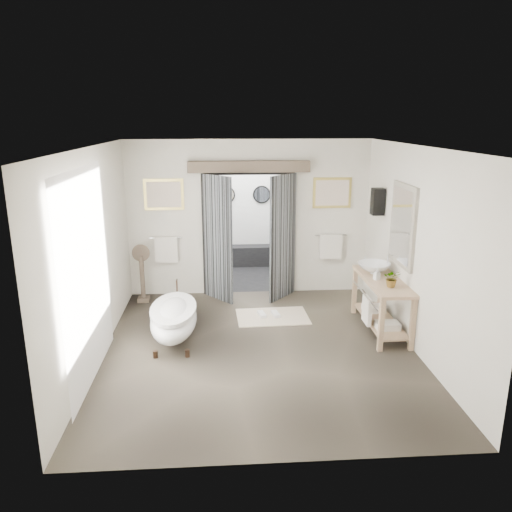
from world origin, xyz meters
name	(u,v)px	position (x,y,z in m)	size (l,w,h in m)	color
ground_plane	(259,349)	(0.00, 0.00, 0.00)	(5.00, 5.00, 0.00)	brown
room_shell	(257,227)	(-0.04, -0.11, 1.86)	(4.52, 5.02, 2.91)	beige
shower_room	(245,230)	(0.00, 3.99, 0.91)	(2.22, 2.01, 2.51)	black
back_wall_dressing	(249,214)	(0.00, 2.32, 1.56)	(3.82, 0.72, 2.52)	black
clawfoot_tub	(174,319)	(-1.25, 0.37, 0.36)	(0.68, 1.52, 0.74)	#412D20
vanity	(380,300)	(1.95, 0.55, 0.51)	(0.57, 1.60, 0.85)	tan
pedestal_mirror	(142,277)	(-1.97, 2.12, 0.46)	(0.32, 0.21, 1.08)	brown
rug	(272,317)	(0.32, 1.20, 0.01)	(1.20, 0.80, 0.01)	beige
slippers	(269,314)	(0.26, 1.24, 0.04)	(0.38, 0.27, 0.05)	silver
basin	(374,268)	(1.92, 0.85, 0.94)	(0.52, 0.52, 0.18)	white
plant	(392,278)	(1.99, 0.19, 0.99)	(0.24, 0.21, 0.27)	gray
soap_bottle_a	(377,274)	(1.87, 0.54, 0.94)	(0.08, 0.08, 0.18)	gray
soap_bottle_b	(365,261)	(1.89, 1.28, 0.93)	(0.12, 0.12, 0.16)	gray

